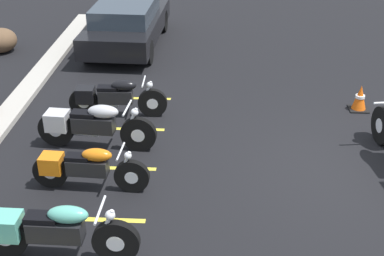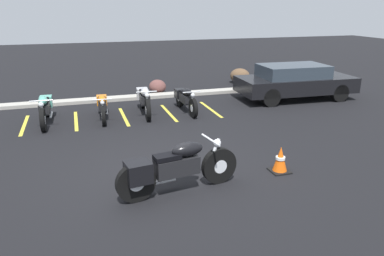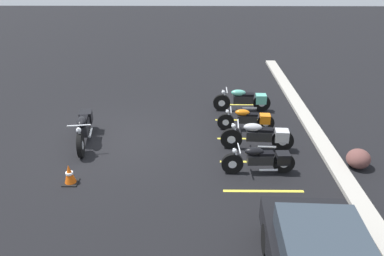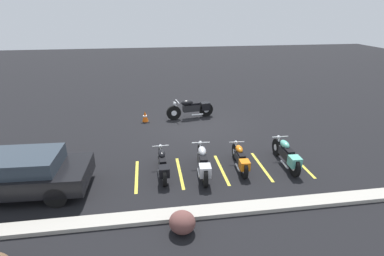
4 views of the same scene
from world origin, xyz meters
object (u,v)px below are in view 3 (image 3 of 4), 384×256
motorcycle_black_featured (84,127)px  parked_bike_3 (262,160)px  parked_bike_2 (261,136)px  landscape_rock_0 (358,159)px  traffic_cone (70,175)px  parked_bike_1 (249,119)px  parked_bike_0 (245,100)px

motorcycle_black_featured → parked_bike_3: 5.74m
parked_bike_2 → landscape_rock_0: size_ratio=3.30×
parked_bike_2 → parked_bike_3: 1.34m
motorcycle_black_featured → traffic_cone: motorcycle_black_featured is taller
motorcycle_black_featured → landscape_rock_0: motorcycle_black_featured is taller
parked_bike_1 → landscape_rock_0: (2.37, 2.84, -0.13)m
parked_bike_2 → parked_bike_3: bearing=86.9°
parked_bike_1 → parked_bike_0: bearing=-88.9°
parked_bike_0 → parked_bike_3: 4.37m
traffic_cone → parked_bike_2: bearing=109.4°
parked_bike_0 → landscape_rock_0: size_ratio=3.21×
parked_bike_1 → parked_bike_3: 2.69m
parked_bike_2 → landscape_rock_0: bearing=163.3°
motorcycle_black_featured → parked_bike_1: motorcycle_black_featured is taller
motorcycle_black_featured → traffic_cone: size_ratio=4.33×
parked_bike_0 → motorcycle_black_featured: bearing=25.9°
parked_bike_3 → landscape_rock_0: (-0.32, 2.81, -0.15)m
parked_bike_3 → landscape_rock_0: 2.83m
parked_bike_1 → parked_bike_3: bearing=93.6°
motorcycle_black_featured → parked_bike_0: motorcycle_black_featured is taller
parked_bike_1 → parked_bike_3: (2.69, 0.03, 0.02)m
parked_bike_1 → parked_bike_2: size_ratio=0.87×
parked_bike_0 → parked_bike_3: (4.37, -0.03, -0.03)m
parked_bike_3 → motorcycle_black_featured: bearing=-20.2°
parked_bike_2 → parked_bike_1: bearing=-77.4°
parked_bike_0 → parked_bike_2: (3.04, 0.14, 0.01)m
motorcycle_black_featured → parked_bike_1: bearing=90.4°
parked_bike_0 → parked_bike_1: bearing=89.2°
parked_bike_1 → landscape_rock_0: parked_bike_1 is taller
parked_bike_1 → parked_bike_2: parked_bike_2 is taller
parked_bike_0 → parked_bike_1: parked_bike_0 is taller
landscape_rock_0 → parked_bike_2: bearing=-111.0°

